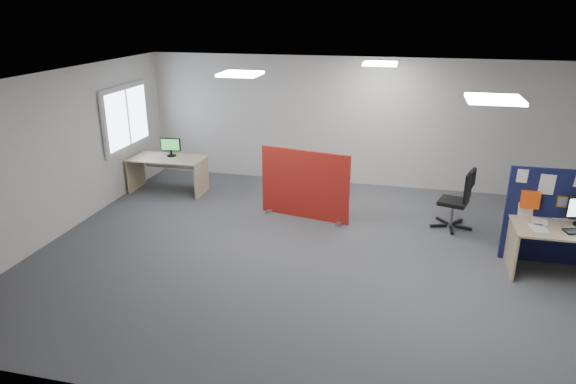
% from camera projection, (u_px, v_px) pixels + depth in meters
% --- Properties ---
extents(floor, '(9.00, 9.00, 0.00)m').
position_uv_depth(floor, '(327.00, 254.00, 8.03)').
color(floor, '#515358').
rests_on(floor, ground).
extents(ceiling, '(9.00, 7.00, 0.02)m').
position_uv_depth(ceiling, '(332.00, 79.00, 7.11)').
color(ceiling, white).
rests_on(ceiling, wall_back).
extents(wall_back, '(9.00, 0.02, 2.70)m').
position_uv_depth(wall_back, '(355.00, 122.00, 10.77)').
color(wall_back, silver).
rests_on(wall_back, floor).
extents(wall_front, '(9.00, 0.02, 2.70)m').
position_uv_depth(wall_front, '(265.00, 294.00, 4.37)').
color(wall_front, silver).
rests_on(wall_front, floor).
extents(wall_left, '(0.02, 7.00, 2.70)m').
position_uv_depth(wall_left, '(62.00, 153.00, 8.55)').
color(wall_left, silver).
rests_on(wall_left, floor).
extents(window, '(0.06, 1.70, 1.30)m').
position_uv_depth(window, '(127.00, 117.00, 10.29)').
color(window, white).
rests_on(window, wall_left).
extents(ceiling_lights, '(4.10, 4.10, 0.04)m').
position_uv_depth(ceiling_lights, '(361.00, 76.00, 7.65)').
color(ceiling_lights, white).
rests_on(ceiling_lights, ceiling).
extents(navy_divider, '(1.78, 0.30, 1.53)m').
position_uv_depth(navy_divider, '(568.00, 218.00, 7.50)').
color(navy_divider, '#0E1634').
rests_on(navy_divider, floor).
extents(red_divider, '(1.67, 0.39, 1.27)m').
position_uv_depth(red_divider, '(305.00, 185.00, 9.22)').
color(red_divider, '#A31C15').
rests_on(red_divider, floor).
extents(second_desk, '(1.54, 0.77, 0.73)m').
position_uv_depth(second_desk, '(168.00, 166.00, 10.59)').
color(second_desk, tan).
rests_on(second_desk, floor).
extents(monitor_second, '(0.42, 0.19, 0.38)m').
position_uv_depth(monitor_second, '(171.00, 146.00, 10.54)').
color(monitor_second, black).
rests_on(monitor_second, second_desk).
extents(office_chair, '(0.71, 0.68, 1.07)m').
position_uv_depth(office_chair, '(461.00, 196.00, 8.75)').
color(office_chair, black).
rests_on(office_chair, floor).
extents(desk_papers, '(1.27, 0.75, 0.00)m').
position_uv_depth(desk_papers, '(566.00, 230.00, 7.13)').
color(desk_papers, white).
rests_on(desk_papers, main_desk).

